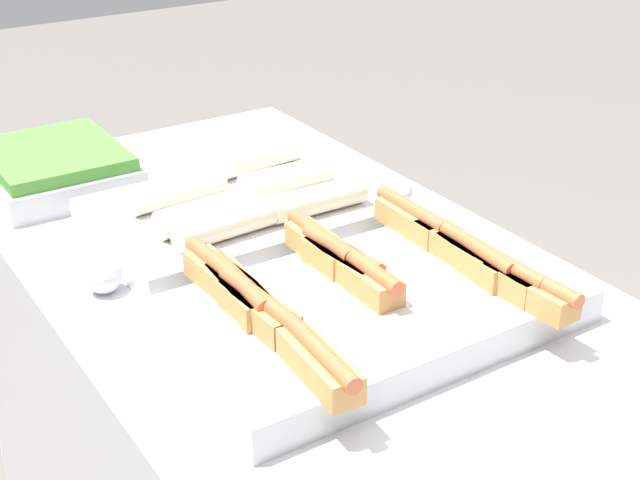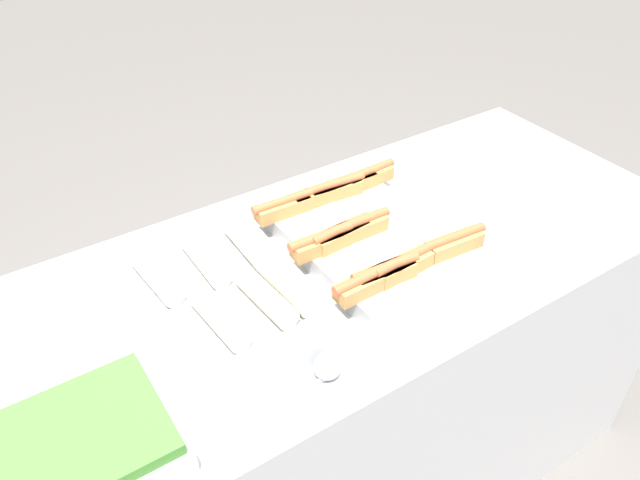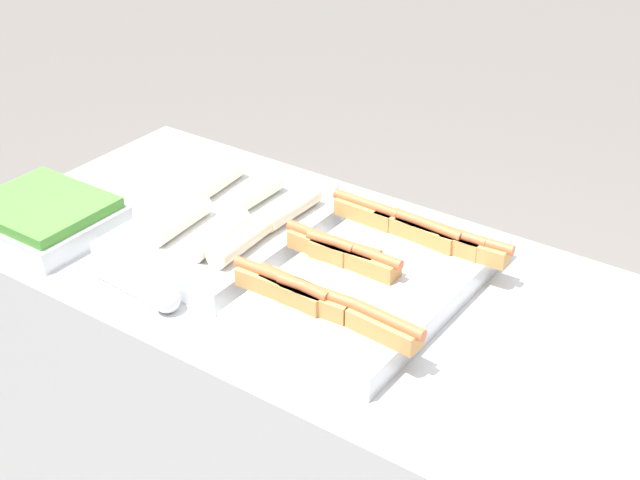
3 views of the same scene
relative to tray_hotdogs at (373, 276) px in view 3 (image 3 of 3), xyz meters
name	(u,v)px [view 3 (image 3 of 3)]	position (x,y,z in m)	size (l,w,h in m)	color
counter	(354,458)	(-0.03, 0.00, -0.50)	(1.75, 0.74, 0.92)	silver
tray_hotdogs	(373,276)	(0.00, 0.00, 0.00)	(0.42, 0.56, 0.10)	silver
tray_wraps	(229,225)	(-0.36, 0.00, 0.00)	(0.34, 0.48, 0.10)	silver
tray_side_front	(44,217)	(-0.72, -0.21, 0.00)	(0.29, 0.25, 0.07)	silver
serving_spoon_near	(162,298)	(-0.30, -0.28, -0.01)	(0.24, 0.05, 0.05)	silver
serving_spoon_far	(324,189)	(-0.30, 0.27, -0.01)	(0.23, 0.05, 0.05)	silver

